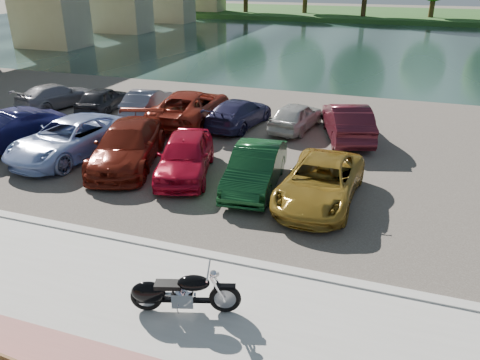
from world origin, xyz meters
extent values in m
plane|color=#595447|center=(0.00, 0.00, 0.00)|extent=(200.00, 200.00, 0.00)
cube|color=#B4B2AA|center=(0.00, -1.00, 0.05)|extent=(60.00, 6.00, 0.10)
cube|color=#B4B2AA|center=(0.00, 2.00, 0.07)|extent=(60.00, 0.30, 0.14)
cube|color=#433C36|center=(0.00, 11.00, 0.02)|extent=(60.00, 18.00, 0.04)
cube|color=#1A2E29|center=(0.00, 40.00, 0.00)|extent=(120.00, 40.00, 0.00)
cube|color=#234E1C|center=(0.00, 72.00, 0.30)|extent=(120.00, 24.00, 0.60)
cube|color=tan|center=(-28.00, 30.00, 3.60)|extent=(6.00, 4.00, 7.20)
cylinder|color=#3E2D16|center=(6.00, 66.00, 2.85)|extent=(0.70, 0.70, 4.50)
torus|color=black|center=(0.47, 0.14, 0.44)|extent=(0.68, 0.32, 0.68)
torus|color=black|center=(-1.11, -0.35, 0.44)|extent=(0.68, 0.32, 0.68)
cylinder|color=#B2B2B7|center=(0.47, 0.14, 0.44)|extent=(0.46, 0.19, 0.46)
cylinder|color=#B2B2B7|center=(-1.11, -0.35, 0.44)|extent=(0.46, 0.19, 0.46)
cylinder|color=silver|center=(0.36, 0.00, 0.74)|extent=(0.33, 0.14, 0.63)
cylinder|color=silver|center=(0.30, 0.19, 0.74)|extent=(0.33, 0.14, 0.63)
cylinder|color=silver|center=(0.15, 0.04, 1.13)|extent=(0.26, 0.73, 0.04)
sphere|color=silver|center=(0.25, 0.07, 1.05)|extent=(0.20, 0.20, 0.16)
sphere|color=silver|center=(0.31, 0.09, 1.05)|extent=(0.14, 0.14, 0.11)
cube|color=black|center=(0.47, 0.14, 0.75)|extent=(0.47, 0.27, 0.06)
cube|color=black|center=(-0.32, -0.11, 0.38)|extent=(1.18, 0.45, 0.08)
cube|color=silver|center=(-0.37, -0.12, 0.45)|extent=(0.52, 0.44, 0.34)
cylinder|color=silver|center=(-0.27, -0.09, 0.65)|extent=(0.29, 0.24, 0.27)
cylinder|color=silver|center=(-0.46, -0.15, 0.65)|extent=(0.29, 0.24, 0.27)
ellipsoid|color=black|center=(-0.15, -0.06, 0.82)|extent=(0.76, 0.55, 0.32)
cube|color=black|center=(-0.66, -0.21, 0.76)|extent=(0.61, 0.43, 0.10)
ellipsoid|color=black|center=(-1.06, -0.34, 0.56)|extent=(0.79, 0.54, 0.50)
cube|color=black|center=(-1.11, -0.35, 0.49)|extent=(0.44, 0.29, 0.30)
cylinder|color=silver|center=(-0.70, -0.06, 0.32)|extent=(1.08, 0.41, 0.09)
cylinder|color=silver|center=(-0.70, -0.06, 0.40)|extent=(1.08, 0.41, 0.09)
cylinder|color=#B2B2B7|center=(-0.41, -0.33, 0.23)|extent=(0.06, 0.14, 0.22)
imported|color=#12123B|center=(-11.10, 6.59, 0.79)|extent=(3.08, 4.83, 1.50)
imported|color=#99AEDF|center=(-8.40, 6.77, 0.77)|extent=(3.10, 5.51, 1.45)
imported|color=#62180E|center=(-5.87, 6.77, 0.79)|extent=(3.48, 5.54, 1.50)
imported|color=#AC0B24|center=(-3.45, 6.57, 0.77)|extent=(2.88, 4.62, 1.47)
imported|color=#103C1B|center=(-0.82, 6.38, 0.73)|extent=(1.83, 4.31, 1.38)
imported|color=olive|center=(1.38, 6.06, 0.70)|extent=(2.38, 4.82, 1.32)
imported|color=gray|center=(-13.65, 12.44, 0.66)|extent=(2.71, 4.54, 1.23)
imported|color=black|center=(-10.85, 12.52, 0.68)|extent=(2.03, 3.93, 1.28)
imported|color=slate|center=(-8.49, 12.88, 0.67)|extent=(1.79, 3.98, 1.27)
imported|color=maroon|center=(-5.85, 12.28, 0.81)|extent=(2.88, 5.68, 1.54)
imported|color=#29274C|center=(-3.51, 12.48, 0.67)|extent=(2.34, 4.55, 1.26)
imported|color=#B4B3AF|center=(-0.92, 12.84, 0.67)|extent=(2.07, 3.87, 1.25)
imported|color=#4C141E|center=(1.40, 12.40, 0.80)|extent=(2.87, 4.86, 1.51)
camera|label=1|loc=(3.32, -7.19, 6.70)|focal=35.00mm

